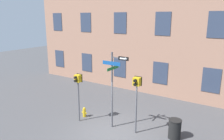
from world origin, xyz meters
TOP-DOWN VIEW (x-y plane):
  - ground_plane at (0.00, 0.00)m, footprint 60.00×60.00m
  - street_sign_pole at (-0.27, 0.56)m, footprint 1.46×1.01m
  - pedestrian_signal_left at (-2.27, 0.13)m, footprint 0.38×0.40m
  - pedestrian_signal_right at (0.98, 0.70)m, footprint 0.40×0.40m
  - fire_hydrant at (-2.38, 0.69)m, footprint 0.35×0.19m
  - trash_bin at (2.77, 1.28)m, footprint 0.62×0.62m

SIDE VIEW (x-z plane):
  - ground_plane at x=0.00m, z-range 0.00..0.00m
  - fire_hydrant at x=-2.38m, z-range -0.01..0.57m
  - trash_bin at x=2.77m, z-range 0.00..0.96m
  - pedestrian_signal_left at x=-2.27m, z-range 0.78..3.49m
  - pedestrian_signal_right at x=0.98m, z-range 0.85..3.78m
  - street_sign_pole at x=-0.27m, z-range 0.43..4.46m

